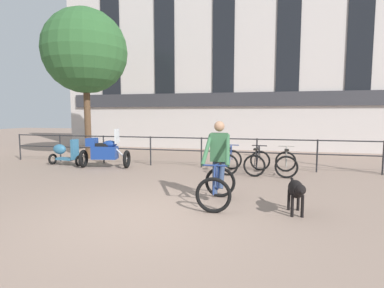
{
  "coord_description": "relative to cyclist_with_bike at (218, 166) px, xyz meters",
  "views": [
    {
      "loc": [
        2.08,
        -4.87,
        1.84
      ],
      "look_at": [
        0.22,
        2.86,
        1.05
      ],
      "focal_mm": 28.0,
      "sensor_mm": 36.0,
      "label": 1
    }
  ],
  "objects": [
    {
      "name": "parked_scooter",
      "position": [
        -6.07,
        3.26,
        -0.3
      ],
      "size": [
        1.32,
        0.54,
        0.96
      ],
      "rotation": [
        0.0,
        0.0,
        1.46
      ],
      "color": "black",
      "rests_on": "ground_plane"
    },
    {
      "name": "building_facade",
      "position": [
        -1.17,
        9.79,
        4.46
      ],
      "size": [
        18.0,
        0.72,
        10.49
      ],
      "color": "beige",
      "rests_on": "ground_plane"
    },
    {
      "name": "ground_plane",
      "position": [
        -1.17,
        -1.2,
        -0.76
      ],
      "size": [
        60.0,
        60.0,
        0.0
      ],
      "primitive_type": "plane",
      "color": "gray"
    },
    {
      "name": "dog",
      "position": [
        1.51,
        -0.41,
        -0.3
      ],
      "size": [
        0.31,
        1.02,
        0.65
      ],
      "rotation": [
        0.0,
        0.0,
        0.08
      ],
      "color": "black",
      "rests_on": "ground_plane"
    },
    {
      "name": "parked_bicycle_near_lamp",
      "position": [
        -0.12,
        3.34,
        -0.41
      ],
      "size": [
        0.69,
        1.13,
        0.86
      ],
      "rotation": [
        0.0,
        0.0,
        3.11
      ],
      "color": "black",
      "rests_on": "ground_plane"
    },
    {
      "name": "parked_bicycle_mid_right",
      "position": [
        1.59,
        3.34,
        -0.41
      ],
      "size": [
        0.71,
        1.14,
        0.86
      ],
      "rotation": [
        0.0,
        0.0,
        3.09
      ],
      "color": "black",
      "rests_on": "ground_plane"
    },
    {
      "name": "parked_motorcycle",
      "position": [
        -4.41,
        3.14,
        -0.2
      ],
      "size": [
        1.73,
        0.87,
        1.35
      ],
      "rotation": [
        0.0,
        0.0,
        1.73
      ],
      "color": "black",
      "rests_on": "ground_plane"
    },
    {
      "name": "cyclist_with_bike",
      "position": [
        0.0,
        0.0,
        0.0
      ],
      "size": [
        0.71,
        1.19,
        1.7
      ],
      "rotation": [
        0.0,
        0.0,
        0.03
      ],
      "color": "black",
      "rests_on": "ground_plane"
    },
    {
      "name": "tree_canalside_left",
      "position": [
        -6.24,
        5.05,
        3.62
      ],
      "size": [
        3.39,
        3.39,
        6.1
      ],
      "color": "brown",
      "rests_on": "ground_plane"
    },
    {
      "name": "canal_railing",
      "position": [
        -1.17,
        4.0,
        -0.05
      ],
      "size": [
        15.05,
        0.05,
        1.05
      ],
      "color": "#232326",
      "rests_on": "ground_plane"
    },
    {
      "name": "parked_bicycle_mid_left",
      "position": [
        0.74,
        3.34,
        -0.41
      ],
      "size": [
        0.81,
        1.19,
        0.86
      ],
      "rotation": [
        0.0,
        0.0,
        3.0
      ],
      "color": "black",
      "rests_on": "ground_plane"
    }
  ]
}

